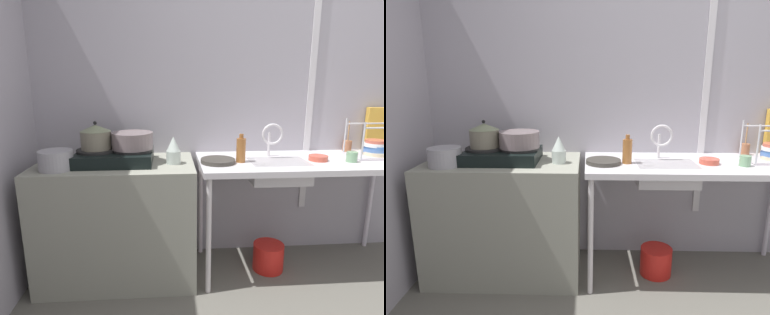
{
  "view_description": "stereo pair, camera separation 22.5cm",
  "coord_description": "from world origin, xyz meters",
  "views": [
    {
      "loc": [
        -0.99,
        -0.92,
        1.41
      ],
      "look_at": [
        -0.83,
        1.27,
        0.88
      ],
      "focal_mm": 30.13,
      "sensor_mm": 36.0,
      "label": 1
    },
    {
      "loc": [
        -0.77,
        -0.93,
        1.41
      ],
      "look_at": [
        -0.83,
        1.27,
        0.88
      ],
      "focal_mm": 30.13,
      "sensor_mm": 36.0,
      "label": 2
    }
  ],
  "objects": [
    {
      "name": "cup_by_rack",
      "position": [
        0.28,
        1.18,
        0.89
      ],
      "size": [
        0.07,
        0.07,
        0.07
      ],
      "primitive_type": "cylinder",
      "color": "#72A077",
      "rests_on": "counter_sink"
    },
    {
      "name": "utensil_jar",
      "position": [
        0.44,
        1.52,
        0.9
      ],
      "size": [
        0.07,
        0.07,
        0.24
      ],
      "color": "#A26442",
      "rests_on": "counter_sink"
    },
    {
      "name": "wall_metal_strip",
      "position": [
        0.12,
        1.56,
        1.36
      ],
      "size": [
        0.05,
        0.01,
        1.97
      ],
      "primitive_type": "cube",
      "color": "silver"
    },
    {
      "name": "sink_basin",
      "position": [
        -0.22,
        1.22,
        0.78
      ],
      "size": [
        0.41,
        0.28,
        0.14
      ],
      "primitive_type": "cube",
      "color": "silver",
      "rests_on": "counter_sink"
    },
    {
      "name": "small_bowl_on_drainboard",
      "position": [
        0.07,
        1.23,
        0.87
      ],
      "size": [
        0.13,
        0.13,
        0.04
      ],
      "primitive_type": "cylinder",
      "color": "#C34F3C",
      "rests_on": "counter_sink"
    },
    {
      "name": "faucet",
      "position": [
        -0.25,
        1.34,
        1.02
      ],
      "size": [
        0.16,
        0.09,
        0.26
      ],
      "color": "silver",
      "rests_on": "counter_sink"
    },
    {
      "name": "bucket_on_floor",
      "position": [
        -0.25,
        1.24,
        0.1
      ],
      "size": [
        0.23,
        0.23,
        0.21
      ],
      "primitive_type": "cylinder",
      "color": "red",
      "rests_on": "ground"
    },
    {
      "name": "pot_on_left_burner",
      "position": [
        -1.49,
        1.27,
        1.04
      ],
      "size": [
        0.21,
        0.21,
        0.19
      ],
      "color": "#736E5C",
      "rests_on": "stove"
    },
    {
      "name": "percolator",
      "position": [
        -0.96,
        1.22,
        0.95
      ],
      "size": [
        0.1,
        0.1,
        0.19
      ],
      "color": "silver",
      "rests_on": "counter_concrete"
    },
    {
      "name": "stove",
      "position": [
        -1.36,
        1.27,
        0.9
      ],
      "size": [
        0.52,
        0.39,
        0.1
      ],
      "color": "black",
      "rests_on": "counter_concrete"
    },
    {
      "name": "pot_on_right_burner",
      "position": [
        -1.24,
        1.27,
        1.01
      ],
      "size": [
        0.28,
        0.28,
        0.11
      ],
      "color": "slate",
      "rests_on": "stove"
    },
    {
      "name": "counter_concrete",
      "position": [
        -1.36,
        1.27,
        0.43
      ],
      "size": [
        1.08,
        0.61,
        0.86
      ],
      "primitive_type": "cube",
      "color": "gray",
      "rests_on": "ground"
    },
    {
      "name": "bottle_by_sink",
      "position": [
        -0.5,
        1.23,
        0.94
      ],
      "size": [
        0.07,
        0.07,
        0.2
      ],
      "color": "#965A2A",
      "rests_on": "counter_sink"
    },
    {
      "name": "wall_back",
      "position": [
        0.0,
        1.62,
        1.23
      ],
      "size": [
        4.79,
        0.1,
        2.47
      ],
      "primitive_type": "cube",
      "color": "#9E9AA4",
      "rests_on": "ground"
    },
    {
      "name": "counter_sink",
      "position": [
        -0.02,
        1.27,
        0.79
      ],
      "size": [
        1.53,
        0.61,
        0.86
      ],
      "color": "silver",
      "rests_on": "ground"
    },
    {
      "name": "frying_pan",
      "position": [
        -0.66,
        1.22,
        0.87
      ],
      "size": [
        0.24,
        0.24,
        0.03
      ],
      "primitive_type": "cylinder",
      "color": "#37342E",
      "rests_on": "counter_sink"
    },
    {
      "name": "pot_beside_stove",
      "position": [
        -1.71,
        1.12,
        0.92
      ],
      "size": [
        0.21,
        0.21,
        0.13
      ],
      "color": "#97969D",
      "rests_on": "counter_concrete"
    }
  ]
}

